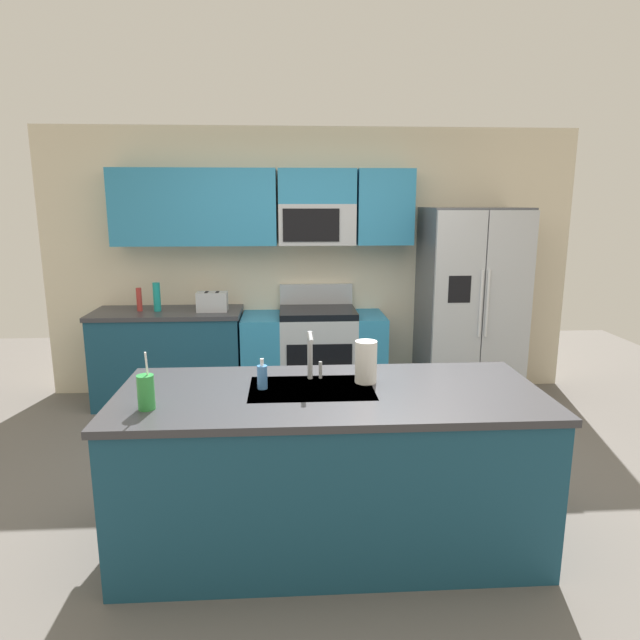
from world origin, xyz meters
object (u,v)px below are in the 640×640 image
range_oven (314,355)px  paper_towel_roll (366,362)px  toaster (212,302)px  refrigerator (470,306)px  soap_dispenser (262,377)px  drink_cup_green (146,392)px  bottle_teal (157,297)px  sink_faucet (311,352)px  pepper_mill (139,299)px

range_oven → paper_towel_roll: 2.28m
toaster → paper_towel_roll: bearing=-62.1°
range_oven → refrigerator: refrigerator is taller
toaster → soap_dispenser: toaster is taller
drink_cup_green → soap_dispenser: (0.56, 0.27, -0.02)m
soap_dispenser → paper_towel_roll: paper_towel_roll is taller
bottle_teal → sink_faucet: size_ratio=0.95×
range_oven → soap_dispenser: size_ratio=8.00×
toaster → drink_cup_green: (-0.00, -2.50, -0.00)m
soap_dispenser → paper_towel_roll: 0.59m
soap_dispenser → pepper_mill: bearing=118.6°
bottle_teal → paper_towel_roll: bottle_teal is taller
sink_faucet → paper_towel_roll: bearing=-10.7°
bottle_teal → toaster: bearing=-4.0°
pepper_mill → drink_cup_green: size_ratio=0.74×
pepper_mill → sink_faucet: 2.62m
refrigerator → drink_cup_green: (-2.44, -2.48, 0.06)m
toaster → sink_faucet: bearing=-68.3°
sink_faucet → pepper_mill: bearing=125.2°
range_oven → soap_dispenser: 2.37m
pepper_mill → bottle_teal: size_ratio=0.81×
bottle_teal → sink_faucet: (1.34, -2.12, 0.03)m
range_oven → bottle_teal: size_ratio=5.07×
refrigerator → paper_towel_roll: 2.50m
refrigerator → drink_cup_green: 3.48m
refrigerator → pepper_mill: size_ratio=8.48×
bottle_teal → sink_faucet: 2.51m
refrigerator → bottle_teal: size_ratio=6.90×
range_oven → refrigerator: bearing=-2.8°
refrigerator → toaster: 2.44m
bottle_teal → range_oven: bearing=0.7°
refrigerator → pepper_mill: bearing=178.7°
range_oven → pepper_mill: (-1.63, -0.00, 0.57)m
paper_towel_roll → toaster: bearing=117.9°
toaster → range_oven: bearing=3.2°
toaster → bottle_teal: bottle_teal is taller
refrigerator → sink_faucet: bearing=-127.8°
refrigerator → soap_dispenser: 2.90m
pepper_mill → paper_towel_roll: paper_towel_roll is taller
bottle_teal → soap_dispenser: (1.07, -2.26, -0.07)m
drink_cup_green → refrigerator: bearing=45.4°
toaster → pepper_mill: pepper_mill is taller
toaster → paper_towel_roll: 2.43m
range_oven → sink_faucet: sink_faucet is taller
bottle_teal → drink_cup_green: (0.51, -2.53, -0.05)m
range_oven → bottle_teal: (-1.46, -0.02, 0.59)m
bottle_teal → pepper_mill: bearing=175.1°
pepper_mill → soap_dispenser: size_ratio=1.28×
bottle_teal → sink_faucet: sink_faucet is taller
pepper_mill → drink_cup_green: 2.64m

